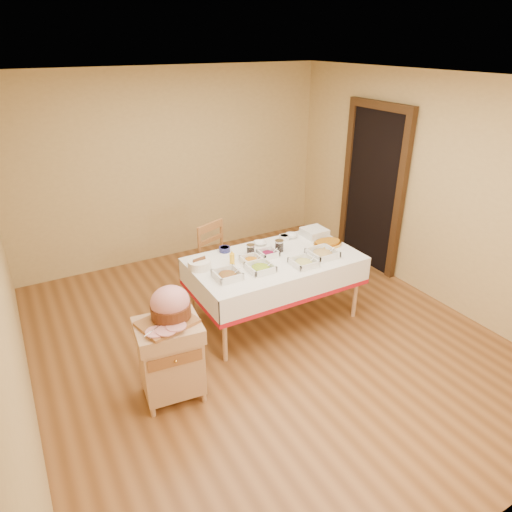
% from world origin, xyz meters
% --- Properties ---
extents(room_shell, '(5.00, 5.00, 5.00)m').
position_xyz_m(room_shell, '(0.00, 0.00, 1.30)').
color(room_shell, brown).
rests_on(room_shell, ground).
extents(doorway, '(0.09, 1.10, 2.20)m').
position_xyz_m(doorway, '(2.20, 0.90, 1.11)').
color(doorway, black).
rests_on(doorway, ground).
extents(dining_table, '(1.82, 1.02, 0.76)m').
position_xyz_m(dining_table, '(0.30, 0.30, 0.60)').
color(dining_table, tan).
rests_on(dining_table, ground).
extents(butcher_cart, '(0.59, 0.51, 0.76)m').
position_xyz_m(butcher_cart, '(-1.14, -0.33, 0.43)').
color(butcher_cart, tan).
rests_on(butcher_cart, ground).
extents(dining_chair, '(0.55, 0.54, 0.97)m').
position_xyz_m(dining_chair, '(-0.04, 0.97, 0.50)').
color(dining_chair, '#996132').
rests_on(dining_chair, ground).
extents(ham_on_board, '(0.47, 0.45, 0.31)m').
position_xyz_m(ham_on_board, '(-1.09, -0.30, 0.90)').
color(ham_on_board, '#996132').
rests_on(ham_on_board, butcher_cart).
extents(serving_dish_a, '(0.25, 0.25, 0.11)m').
position_xyz_m(serving_dish_a, '(-0.34, 0.15, 0.79)').
color(serving_dish_a, white).
rests_on(serving_dish_a, dining_table).
extents(serving_dish_b, '(0.25, 0.25, 0.10)m').
position_xyz_m(serving_dish_b, '(0.02, 0.12, 0.79)').
color(serving_dish_b, white).
rests_on(serving_dish_b, dining_table).
extents(serving_dish_c, '(0.25, 0.25, 0.10)m').
position_xyz_m(serving_dish_c, '(0.47, 0.01, 0.79)').
color(serving_dish_c, white).
rests_on(serving_dish_c, dining_table).
extents(serving_dish_d, '(0.28, 0.28, 0.11)m').
position_xyz_m(serving_dish_d, '(0.78, 0.09, 0.80)').
color(serving_dish_d, white).
rests_on(serving_dish_d, dining_table).
extents(serving_dish_e, '(0.21, 0.20, 0.10)m').
position_xyz_m(serving_dish_e, '(0.03, 0.33, 0.79)').
color(serving_dish_e, white).
rests_on(serving_dish_e, dining_table).
extents(serving_dish_f, '(0.20, 0.19, 0.09)m').
position_xyz_m(serving_dish_f, '(0.27, 0.39, 0.79)').
color(serving_dish_f, white).
rests_on(serving_dish_f, dining_table).
extents(small_bowl_left, '(0.11, 0.11, 0.05)m').
position_xyz_m(small_bowl_left, '(-0.47, 0.55, 0.79)').
color(small_bowl_left, white).
rests_on(small_bowl_left, dining_table).
extents(small_bowl_mid, '(0.12, 0.12, 0.05)m').
position_xyz_m(small_bowl_mid, '(-0.10, 0.72, 0.79)').
color(small_bowl_mid, navy).
rests_on(small_bowl_mid, dining_table).
extents(small_bowl_right, '(0.12, 0.12, 0.06)m').
position_xyz_m(small_bowl_right, '(0.65, 0.66, 0.79)').
color(small_bowl_right, white).
rests_on(small_bowl_right, dining_table).
extents(bowl_white_imported, '(0.18, 0.18, 0.04)m').
position_xyz_m(bowl_white_imported, '(0.34, 0.68, 0.78)').
color(bowl_white_imported, white).
rests_on(bowl_white_imported, dining_table).
extents(bowl_small_imported, '(0.20, 0.20, 0.05)m').
position_xyz_m(bowl_small_imported, '(0.76, 0.68, 0.78)').
color(bowl_small_imported, white).
rests_on(bowl_small_imported, dining_table).
extents(preserve_jar_left, '(0.09, 0.09, 0.12)m').
position_xyz_m(preserve_jar_left, '(0.12, 0.51, 0.81)').
color(preserve_jar_left, silver).
rests_on(preserve_jar_left, dining_table).
extents(preserve_jar_right, '(0.10, 0.10, 0.13)m').
position_xyz_m(preserve_jar_right, '(0.44, 0.43, 0.82)').
color(preserve_jar_right, silver).
rests_on(preserve_jar_right, dining_table).
extents(mustard_bottle, '(0.05, 0.05, 0.16)m').
position_xyz_m(mustard_bottle, '(-0.18, 0.38, 0.83)').
color(mustard_bottle, yellow).
rests_on(mustard_bottle, dining_table).
extents(bread_basket, '(0.24, 0.24, 0.11)m').
position_xyz_m(bread_basket, '(-0.50, 0.48, 0.81)').
color(bread_basket, white).
rests_on(bread_basket, dining_table).
extents(plate_stack, '(0.26, 0.26, 0.10)m').
position_xyz_m(plate_stack, '(1.03, 0.58, 0.81)').
color(plate_stack, white).
rests_on(plate_stack, dining_table).
extents(brass_platter, '(0.36, 0.26, 0.05)m').
position_xyz_m(brass_platter, '(1.01, 0.30, 0.78)').
color(brass_platter, gold).
rests_on(brass_platter, dining_table).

